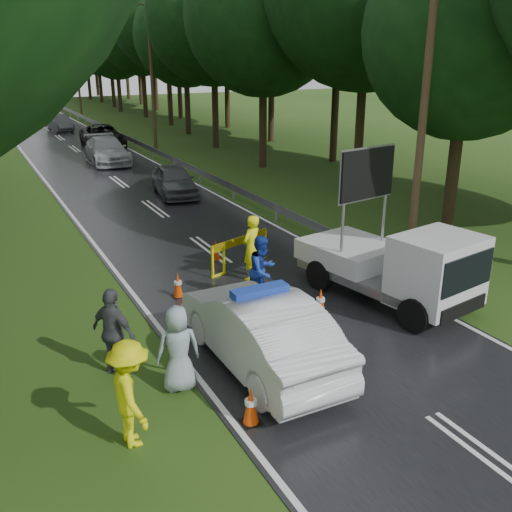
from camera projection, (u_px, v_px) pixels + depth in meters
ground at (303, 320)px, 14.25m from camera, size 160.00×160.00×0.00m
road at (75, 149)px, 39.35m from camera, size 7.00×140.00×0.02m
guardrail at (128, 138)px, 40.49m from camera, size 0.12×60.06×0.70m
utility_pole_near at (425, 98)px, 16.46m from camera, size 1.40×0.24×10.00m
utility_pole_mid at (152, 72)px, 38.22m from camera, size 1.40×0.24×10.00m
utility_pole_far at (77, 65)px, 59.97m from camera, size 1.40×0.24×10.00m
police_sedan at (260, 330)px, 11.95m from camera, size 1.76×4.95×1.79m
work_truck at (398, 265)px, 14.88m from camera, size 2.97×5.22×3.94m
barrier at (240, 244)px, 17.42m from camera, size 2.31×0.93×1.02m
officer at (251, 248)px, 16.48m from camera, size 0.84×0.74×1.94m
civilian at (263, 270)px, 14.87m from camera, size 1.12×1.02×1.88m
bystander_left at (130, 394)px, 9.47m from camera, size 0.75×1.26×1.92m
bystander_mid at (114, 333)px, 11.56m from camera, size 0.97×1.19×1.90m
bystander_right at (178, 349)px, 11.06m from camera, size 0.93×0.67×1.77m
queue_car_first at (174, 180)px, 26.38m from camera, size 2.22×4.34×1.41m
queue_car_second at (107, 150)px, 34.18m from camera, size 2.36×5.32×1.52m
queue_car_third at (103, 136)px, 39.83m from camera, size 2.84×5.67×1.54m
queue_car_fourth at (60, 123)px, 48.29m from camera, size 1.77×4.17×1.34m
cone_near_left at (251, 406)px, 10.16m from camera, size 0.35×0.35×0.75m
cone_center at (320, 303)px, 14.34m from camera, size 0.36×0.36×0.76m
cone_far at (216, 250)px, 18.24m from camera, size 0.32×0.32×0.68m
cone_left_mid at (178, 285)px, 15.46m from camera, size 0.34×0.34×0.71m
cone_right at (370, 262)px, 17.13m from camera, size 0.35×0.35×0.73m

